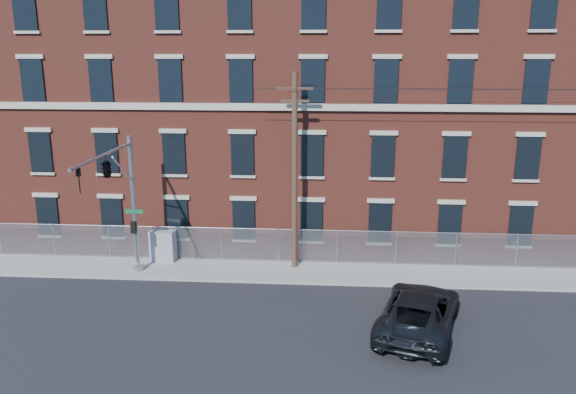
# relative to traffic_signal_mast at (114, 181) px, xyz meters

# --- Properties ---
(ground) EXTENTS (140.00, 140.00, 0.00)m
(ground) POSITION_rel_traffic_signal_mast_xyz_m (6.00, -2.18, -5.39)
(ground) COLOR black
(ground) RESTS_ON ground
(sidewalk) EXTENTS (65.00, 3.00, 0.12)m
(sidewalk) POSITION_rel_traffic_signal_mast_xyz_m (18.00, 2.82, -5.33)
(sidewalk) COLOR #999691
(sidewalk) RESTS_ON ground
(mill_building) EXTENTS (55.30, 14.32, 16.30)m
(mill_building) POSITION_rel_traffic_signal_mast_xyz_m (18.00, 11.75, 2.76)
(mill_building) COLOR maroon
(mill_building) RESTS_ON ground
(chain_link_fence) EXTENTS (59.06, 0.06, 1.85)m
(chain_link_fence) POSITION_rel_traffic_signal_mast_xyz_m (18.00, 4.12, -4.33)
(chain_link_fence) COLOR #A5A8AD
(chain_link_fence) RESTS_ON ground
(traffic_signal_mast) EXTENTS (0.90, 6.75, 7.00)m
(traffic_signal_mast) POSITION_rel_traffic_signal_mast_xyz_m (0.00, 0.00, 0.00)
(traffic_signal_mast) COLOR #9EA0A5
(traffic_signal_mast) RESTS_ON ground
(utility_pole_near) EXTENTS (1.80, 0.28, 10.00)m
(utility_pole_near) POSITION_rel_traffic_signal_mast_xyz_m (8.00, 3.42, -0.05)
(utility_pole_near) COLOR #4A3225
(utility_pole_near) RESTS_ON ground
(pickup_truck) EXTENTS (4.49, 6.65, 1.69)m
(pickup_truck) POSITION_rel_traffic_signal_mast_xyz_m (13.42, -2.97, -4.54)
(pickup_truck) COLOR black
(pickup_truck) RESTS_ON ground
(utility_cabinet) EXTENTS (1.40, 0.81, 1.66)m
(utility_cabinet) POSITION_rel_traffic_signal_mast_xyz_m (0.90, 3.82, -4.44)
(utility_cabinet) COLOR gray
(utility_cabinet) RESTS_ON sidewalk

